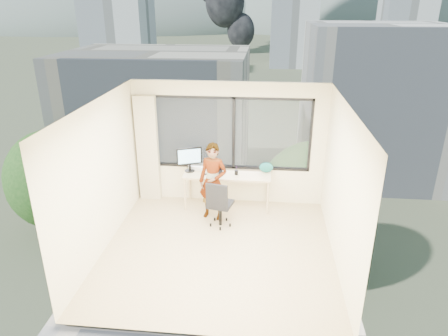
# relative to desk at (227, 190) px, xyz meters

# --- Properties ---
(floor) EXTENTS (4.00, 4.00, 0.01)m
(floor) POSITION_rel_desk_xyz_m (0.00, -1.66, -0.38)
(floor) COLOR #C8B882
(floor) RESTS_ON ground
(ceiling) EXTENTS (4.00, 4.00, 0.01)m
(ceiling) POSITION_rel_desk_xyz_m (0.00, -1.66, 2.23)
(ceiling) COLOR white
(ceiling) RESTS_ON ground
(wall_front) EXTENTS (4.00, 0.01, 2.60)m
(wall_front) POSITION_rel_desk_xyz_m (0.00, -3.66, 0.93)
(wall_front) COLOR #FAF5C1
(wall_front) RESTS_ON ground
(wall_left) EXTENTS (0.01, 4.00, 2.60)m
(wall_left) POSITION_rel_desk_xyz_m (-2.00, -1.66, 0.93)
(wall_left) COLOR #FAF5C1
(wall_left) RESTS_ON ground
(wall_right) EXTENTS (0.01, 4.00, 2.60)m
(wall_right) POSITION_rel_desk_xyz_m (2.00, -1.66, 0.93)
(wall_right) COLOR #FAF5C1
(wall_right) RESTS_ON ground
(window_wall) EXTENTS (3.30, 0.16, 1.55)m
(window_wall) POSITION_rel_desk_xyz_m (0.05, 0.34, 1.15)
(window_wall) COLOR black
(window_wall) RESTS_ON ground
(curtain) EXTENTS (0.45, 0.14, 2.30)m
(curtain) POSITION_rel_desk_xyz_m (-1.72, 0.22, 0.77)
(curtain) COLOR beige
(curtain) RESTS_ON floor
(desk) EXTENTS (1.80, 0.60, 0.75)m
(desk) POSITION_rel_desk_xyz_m (0.00, 0.00, 0.00)
(desk) COLOR beige
(desk) RESTS_ON floor
(chair) EXTENTS (0.60, 0.60, 0.97)m
(chair) POSITION_rel_desk_xyz_m (-0.06, -0.80, 0.11)
(chair) COLOR black
(chair) RESTS_ON floor
(person) EXTENTS (0.64, 0.49, 1.56)m
(person) POSITION_rel_desk_xyz_m (-0.24, -0.49, 0.41)
(person) COLOR #2D2D33
(person) RESTS_ON floor
(monitor) EXTENTS (0.53, 0.30, 0.53)m
(monitor) POSITION_rel_desk_xyz_m (-0.80, 0.06, 0.64)
(monitor) COLOR black
(monitor) RESTS_ON desk
(game_console) EXTENTS (0.40, 0.37, 0.08)m
(game_console) POSITION_rel_desk_xyz_m (-0.65, 0.24, 0.42)
(game_console) COLOR white
(game_console) RESTS_ON desk
(laptop) EXTENTS (0.37, 0.39, 0.21)m
(laptop) POSITION_rel_desk_xyz_m (-0.26, -0.01, 0.48)
(laptop) COLOR black
(laptop) RESTS_ON desk
(cellphone) EXTENTS (0.11, 0.08, 0.01)m
(cellphone) POSITION_rel_desk_xyz_m (-0.46, -0.09, 0.38)
(cellphone) COLOR black
(cellphone) RESTS_ON desk
(pen_cup) EXTENTS (0.08, 0.08, 0.09)m
(pen_cup) POSITION_rel_desk_xyz_m (0.19, -0.02, 0.42)
(pen_cup) COLOR black
(pen_cup) RESTS_ON desk
(handbag) EXTENTS (0.31, 0.23, 0.22)m
(handbag) POSITION_rel_desk_xyz_m (0.80, 0.17, 0.48)
(handbag) COLOR #0D5353
(handbag) RESTS_ON desk
(exterior_ground) EXTENTS (400.00, 400.00, 0.04)m
(exterior_ground) POSITION_rel_desk_xyz_m (0.00, 118.34, -14.38)
(exterior_ground) COLOR #515B3D
(exterior_ground) RESTS_ON ground
(near_bldg_a) EXTENTS (16.00, 12.00, 14.00)m
(near_bldg_a) POSITION_rel_desk_xyz_m (-9.00, 28.34, -7.38)
(near_bldg_a) COLOR beige
(near_bldg_a) RESTS_ON exterior_ground
(near_bldg_b) EXTENTS (14.00, 13.00, 16.00)m
(near_bldg_b) POSITION_rel_desk_xyz_m (12.00, 36.34, -6.38)
(near_bldg_b) COLOR white
(near_bldg_b) RESTS_ON exterior_ground
(far_tower_a) EXTENTS (14.00, 14.00, 28.00)m
(far_tower_a) POSITION_rel_desk_xyz_m (-35.00, 93.34, -0.38)
(far_tower_a) COLOR silver
(far_tower_a) RESTS_ON exterior_ground
(far_tower_b) EXTENTS (13.00, 13.00, 30.00)m
(far_tower_b) POSITION_rel_desk_xyz_m (8.00, 118.34, 0.62)
(far_tower_b) COLOR silver
(far_tower_b) RESTS_ON exterior_ground
(far_tower_c) EXTENTS (15.00, 15.00, 26.00)m
(far_tower_c) POSITION_rel_desk_xyz_m (45.00, 138.34, -1.38)
(far_tower_c) COLOR silver
(far_tower_c) RESTS_ON exterior_ground
(far_tower_d) EXTENTS (16.00, 14.00, 22.00)m
(far_tower_d) POSITION_rel_desk_xyz_m (-60.00, 148.34, -3.38)
(far_tower_d) COLOR silver
(far_tower_d) RESTS_ON exterior_ground
(hill_a) EXTENTS (288.00, 216.00, 90.00)m
(hill_a) POSITION_rel_desk_xyz_m (-120.00, 318.34, -14.38)
(hill_a) COLOR slate
(hill_a) RESTS_ON exterior_ground
(hill_b) EXTENTS (300.00, 220.00, 96.00)m
(hill_b) POSITION_rel_desk_xyz_m (100.00, 318.34, -14.38)
(hill_b) COLOR slate
(hill_b) RESTS_ON exterior_ground
(tree_a) EXTENTS (7.00, 7.00, 8.00)m
(tree_a) POSITION_rel_desk_xyz_m (-16.00, 20.34, -10.38)
(tree_a) COLOR #24551C
(tree_a) RESTS_ON exterior_ground
(tree_b) EXTENTS (7.60, 7.60, 9.00)m
(tree_b) POSITION_rel_desk_xyz_m (4.00, 16.34, -9.88)
(tree_b) COLOR #24551C
(tree_b) RESTS_ON exterior_ground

